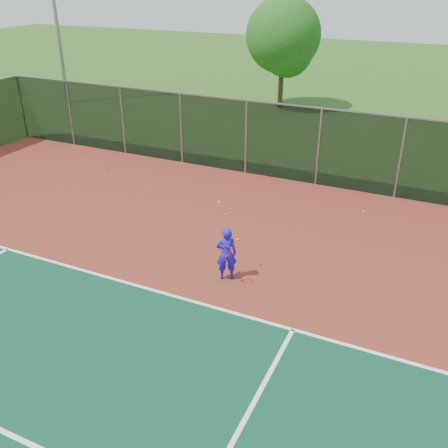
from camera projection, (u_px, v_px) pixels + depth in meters
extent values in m
plane|color=#275117|center=(151.00, 391.00, 9.97)|extent=(120.00, 120.00, 0.00)
cube|color=maroon|center=(197.00, 332.00, 11.59)|extent=(30.00, 20.00, 0.02)
cube|color=white|center=(293.00, 330.00, 11.63)|extent=(22.00, 0.10, 0.00)
cube|color=black|center=(319.00, 147.00, 18.99)|extent=(30.00, 0.04, 3.00)
cube|color=gray|center=(322.00, 108.00, 18.32)|extent=(30.00, 0.06, 0.06)
imported|color=#1E16CF|center=(226.00, 254.00, 13.28)|extent=(0.67, 0.59, 1.53)
cylinder|color=black|center=(228.00, 259.00, 13.02)|extent=(0.03, 0.15, 0.27)
torus|color=#A51414|center=(226.00, 251.00, 12.80)|extent=(0.30, 0.13, 0.29)
sphere|color=yellow|center=(219.00, 202.00, 12.82)|extent=(0.07, 0.07, 0.07)
sphere|color=yellow|center=(226.00, 214.00, 17.14)|extent=(0.07, 0.07, 0.07)
sphere|color=yellow|center=(112.00, 175.00, 20.45)|extent=(0.07, 0.07, 0.07)
sphere|color=yellow|center=(364.00, 212.00, 17.30)|extent=(0.07, 0.07, 0.07)
sphere|color=yellow|center=(238.00, 239.00, 15.51)|extent=(0.07, 0.07, 0.07)
cylinder|color=gray|center=(54.00, 4.00, 29.56)|extent=(0.24, 0.24, 11.65)
cylinder|color=#362413|center=(281.00, 88.00, 30.24)|extent=(0.30, 0.30, 2.45)
sphere|color=#1A5115|center=(283.00, 35.00, 28.89)|extent=(4.36, 4.36, 4.36)
sphere|color=#1A5115|center=(287.00, 51.00, 28.87)|extent=(3.00, 3.00, 3.00)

